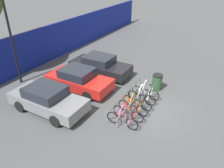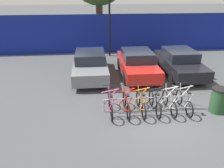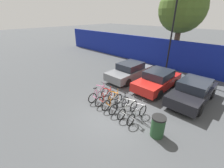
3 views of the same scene
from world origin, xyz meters
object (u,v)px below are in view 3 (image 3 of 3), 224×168
(car_black, at_px, (193,91))
(lamp_post, at_px, (173,26))
(car_grey, at_px, (130,71))
(bicycle_red, at_px, (106,98))
(bicycle_black, at_px, (120,105))
(tree_behind_hoarding, at_px, (182,9))
(bicycle_silver, at_px, (137,114))
(bicycle_pink, at_px, (99,94))
(bicycle_white, at_px, (128,109))
(car_red, at_px, (157,80))
(trash_bin, at_px, (158,126))
(bicycle_orange, at_px, (112,101))
(bike_rack, at_px, (118,101))

(car_black, xyz_separation_m, lamp_post, (-3.66, 3.97, 3.43))
(lamp_post, bearing_deg, car_grey, -109.90)
(bicycle_red, xyz_separation_m, car_grey, (-1.38, 4.10, 0.31))
(bicycle_black, distance_m, car_grey, 4.82)
(bicycle_black, distance_m, tree_behind_hoarding, 12.03)
(bicycle_silver, relative_size, tree_behind_hoarding, 0.22)
(bicycle_black, bearing_deg, bicycle_pink, -178.33)
(bicycle_white, bearing_deg, bicycle_black, -177.27)
(car_black, bearing_deg, tree_behind_hoarding, 122.03)
(car_red, distance_m, trash_bin, 4.91)
(car_grey, height_order, lamp_post, lamp_post)
(car_black, bearing_deg, trash_bin, -90.60)
(bicycle_silver, xyz_separation_m, lamp_post, (-2.33, 7.97, 3.74))
(car_black, height_order, trash_bin, car_black)
(lamp_post, bearing_deg, bicycle_white, -77.82)
(bicycle_orange, relative_size, car_black, 0.40)
(tree_behind_hoarding, bearing_deg, lamp_post, -78.49)
(car_grey, xyz_separation_m, trash_bin, (5.02, -4.34, -0.17))
(bicycle_orange, bearing_deg, bicycle_black, -2.47)
(bicycle_silver, height_order, car_black, car_black)
(bicycle_red, height_order, car_red, car_red)
(bike_rack, bearing_deg, bicycle_red, -170.28)
(bicycle_orange, height_order, tree_behind_hoarding, tree_behind_hoarding)
(bicycle_white, distance_m, trash_bin, 1.92)
(bicycle_red, distance_m, car_grey, 4.33)
(lamp_post, bearing_deg, bicycle_silver, -73.69)
(bicycle_white, distance_m, bicycle_silver, 0.61)
(bicycle_white, distance_m, lamp_post, 8.97)
(bicycle_red, bearing_deg, bicycle_black, 0.09)
(car_grey, height_order, tree_behind_hoarding, tree_behind_hoarding)
(bicycle_white, distance_m, tree_behind_hoarding, 12.13)
(bicycle_silver, bearing_deg, bicycle_white, 177.67)
(bike_rack, xyz_separation_m, car_black, (2.82, 3.86, 0.21))
(bicycle_red, height_order, car_black, car_black)
(car_black, bearing_deg, bicycle_silver, -108.37)
(bike_rack, height_order, bicycle_pink, bicycle_pink)
(bicycle_pink, height_order, tree_behind_hoarding, tree_behind_hoarding)
(bicycle_pink, xyz_separation_m, lamp_post, (0.66, 7.97, 3.74))
(bike_rack, distance_m, trash_bin, 2.81)
(bicycle_silver, bearing_deg, bicycle_black, 177.67)
(bike_rack, xyz_separation_m, car_red, (0.38, 3.88, 0.21))
(bicycle_orange, xyz_separation_m, bicycle_white, (1.16, 0.00, 0.00))
(bicycle_pink, xyz_separation_m, tree_behind_hoarding, (0.09, 10.77, 5.07))
(bicycle_silver, xyz_separation_m, car_grey, (-3.74, 4.10, 0.31))
(car_red, xyz_separation_m, trash_bin, (2.40, -4.28, -0.17))
(tree_behind_hoarding, bearing_deg, trash_bin, -69.18)
(bike_rack, distance_m, car_black, 4.79)
(bicycle_black, distance_m, car_red, 4.04)
(lamp_post, height_order, trash_bin, lamp_post)
(bicycle_orange, relative_size, bicycle_silver, 1.00)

